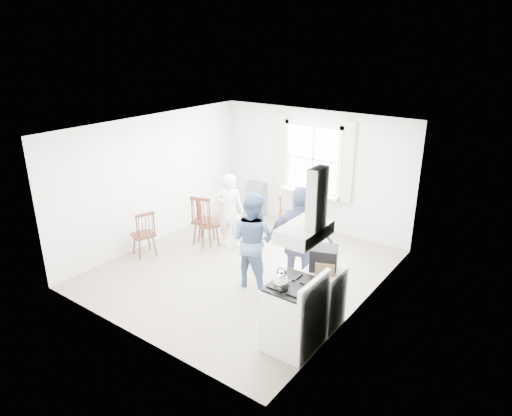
{
  "coord_description": "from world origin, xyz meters",
  "views": [
    {
      "loc": [
        4.59,
        -5.9,
        4.02
      ],
      "look_at": [
        0.14,
        0.2,
        1.16
      ],
      "focal_mm": 32.0,
      "sensor_mm": 36.0,
      "label": 1
    }
  ],
  "objects_px": {
    "gas_stove": "(294,315)",
    "low_cabinet": "(323,296)",
    "person_mid": "(253,240)",
    "windsor_chair_a": "(202,215)",
    "person_left": "(230,211)",
    "person_right": "(300,242)",
    "windsor_chair_b": "(203,217)",
    "stereo_stack": "(324,258)",
    "windsor_chair_c": "(145,230)"
  },
  "relations": [
    {
      "from": "gas_stove",
      "to": "windsor_chair_b",
      "type": "height_order",
      "value": "gas_stove"
    },
    {
      "from": "gas_stove",
      "to": "person_mid",
      "type": "relative_size",
      "value": 0.67
    },
    {
      "from": "stereo_stack",
      "to": "person_right",
      "type": "distance_m",
      "value": 0.89
    },
    {
      "from": "windsor_chair_b",
      "to": "person_mid",
      "type": "height_order",
      "value": "person_mid"
    },
    {
      "from": "stereo_stack",
      "to": "person_mid",
      "type": "distance_m",
      "value": 1.53
    },
    {
      "from": "stereo_stack",
      "to": "windsor_chair_b",
      "type": "xyz_separation_m",
      "value": [
        -3.23,
        0.98,
        -0.47
      ]
    },
    {
      "from": "person_mid",
      "to": "stereo_stack",
      "type": "bearing_deg",
      "value": 167.2
    },
    {
      "from": "person_mid",
      "to": "person_right",
      "type": "bearing_deg",
      "value": -165.36
    },
    {
      "from": "windsor_chair_b",
      "to": "windsor_chair_c",
      "type": "height_order",
      "value": "windsor_chair_b"
    },
    {
      "from": "windsor_chair_c",
      "to": "person_mid",
      "type": "relative_size",
      "value": 0.56
    },
    {
      "from": "low_cabinet",
      "to": "person_right",
      "type": "height_order",
      "value": "person_right"
    },
    {
      "from": "low_cabinet",
      "to": "windsor_chair_a",
      "type": "xyz_separation_m",
      "value": [
        -3.26,
        0.98,
        0.19
      ]
    },
    {
      "from": "low_cabinet",
      "to": "windsor_chair_a",
      "type": "bearing_deg",
      "value": 163.24
    },
    {
      "from": "gas_stove",
      "to": "low_cabinet",
      "type": "height_order",
      "value": "gas_stove"
    },
    {
      "from": "gas_stove",
      "to": "windsor_chair_a",
      "type": "xyz_separation_m",
      "value": [
        -3.19,
        1.68,
        0.16
      ]
    },
    {
      "from": "gas_stove",
      "to": "windsor_chair_b",
      "type": "relative_size",
      "value": 1.14
    },
    {
      "from": "person_left",
      "to": "gas_stove",
      "type": "bearing_deg",
      "value": 119.34
    },
    {
      "from": "stereo_stack",
      "to": "gas_stove",
      "type": "bearing_deg",
      "value": -93.7
    },
    {
      "from": "windsor_chair_a",
      "to": "person_right",
      "type": "bearing_deg",
      "value": -10.24
    },
    {
      "from": "gas_stove",
      "to": "person_right",
      "type": "distance_m",
      "value": 1.46
    },
    {
      "from": "stereo_stack",
      "to": "windsor_chair_c",
      "type": "distance_m",
      "value": 3.79
    },
    {
      "from": "gas_stove",
      "to": "windsor_chair_b",
      "type": "xyz_separation_m",
      "value": [
        -3.19,
        1.68,
        0.12
      ]
    },
    {
      "from": "windsor_chair_b",
      "to": "person_left",
      "type": "relative_size",
      "value": 0.64
    },
    {
      "from": "windsor_chair_a",
      "to": "person_left",
      "type": "xyz_separation_m",
      "value": [
        0.5,
        0.26,
        0.12
      ]
    },
    {
      "from": "windsor_chair_a",
      "to": "windsor_chair_c",
      "type": "height_order",
      "value": "windsor_chair_a"
    },
    {
      "from": "low_cabinet",
      "to": "windsor_chair_b",
      "type": "bearing_deg",
      "value": 163.31
    },
    {
      "from": "windsor_chair_b",
      "to": "person_left",
      "type": "height_order",
      "value": "person_left"
    },
    {
      "from": "low_cabinet",
      "to": "stereo_stack",
      "type": "height_order",
      "value": "stereo_stack"
    },
    {
      "from": "gas_stove",
      "to": "low_cabinet",
      "type": "bearing_deg",
      "value": 84.32
    },
    {
      "from": "person_right",
      "to": "windsor_chair_c",
      "type": "bearing_deg",
      "value": -9.03
    },
    {
      "from": "gas_stove",
      "to": "low_cabinet",
      "type": "xyz_separation_m",
      "value": [
        0.07,
        0.7,
        -0.03
      ]
    },
    {
      "from": "gas_stove",
      "to": "stereo_stack",
      "type": "bearing_deg",
      "value": 86.3
    },
    {
      "from": "low_cabinet",
      "to": "gas_stove",
      "type": "bearing_deg",
      "value": -95.68
    },
    {
      "from": "low_cabinet",
      "to": "windsor_chair_b",
      "type": "xyz_separation_m",
      "value": [
        -3.26,
        0.98,
        0.15
      ]
    },
    {
      "from": "low_cabinet",
      "to": "person_right",
      "type": "relative_size",
      "value": 0.49
    },
    {
      "from": "windsor_chair_a",
      "to": "windsor_chair_b",
      "type": "distance_m",
      "value": 0.04
    },
    {
      "from": "person_left",
      "to": "person_mid",
      "type": "bearing_deg",
      "value": 118.42
    },
    {
      "from": "low_cabinet",
      "to": "windsor_chair_b",
      "type": "distance_m",
      "value": 3.4
    },
    {
      "from": "person_left",
      "to": "person_right",
      "type": "height_order",
      "value": "person_right"
    },
    {
      "from": "person_mid",
      "to": "person_right",
      "type": "relative_size",
      "value": 0.9
    },
    {
      "from": "stereo_stack",
      "to": "person_mid",
      "type": "relative_size",
      "value": 0.28
    },
    {
      "from": "person_left",
      "to": "person_right",
      "type": "distance_m",
      "value": 2.17
    },
    {
      "from": "windsor_chair_b",
      "to": "person_right",
      "type": "height_order",
      "value": "person_right"
    },
    {
      "from": "low_cabinet",
      "to": "stereo_stack",
      "type": "distance_m",
      "value": 0.62
    },
    {
      "from": "person_left",
      "to": "person_mid",
      "type": "distance_m",
      "value": 1.57
    },
    {
      "from": "stereo_stack",
      "to": "windsor_chair_c",
      "type": "relative_size",
      "value": 0.51
    },
    {
      "from": "windsor_chair_b",
      "to": "person_right",
      "type": "bearing_deg",
      "value": -10.13
    },
    {
      "from": "gas_stove",
      "to": "low_cabinet",
      "type": "distance_m",
      "value": 0.7
    },
    {
      "from": "stereo_stack",
      "to": "person_mid",
      "type": "bearing_deg",
      "value": 168.25
    },
    {
      "from": "gas_stove",
      "to": "person_left",
      "type": "bearing_deg",
      "value": 144.21
    }
  ]
}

